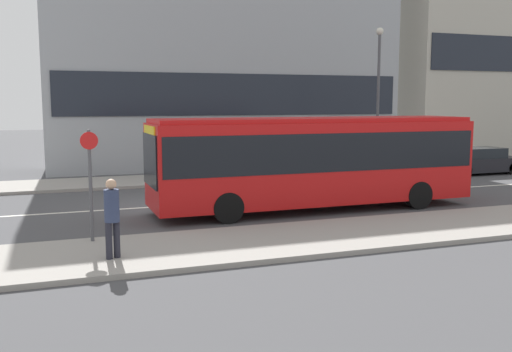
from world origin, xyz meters
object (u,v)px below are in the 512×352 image
(parked_car_1, at_px, (479,161))
(pedestrian_near_stop, at_px, (112,213))
(parked_car_0, at_px, (392,165))
(bus_stop_sign, at_px, (90,177))
(city_bus, at_px, (314,157))
(street_lamp, at_px, (378,85))

(parked_car_1, distance_m, pedestrian_near_stop, 21.91)
(parked_car_0, distance_m, bus_stop_sign, 16.81)
(city_bus, distance_m, parked_car_0, 9.19)
(parked_car_0, bearing_deg, bus_stop_sign, -149.86)
(city_bus, height_order, bus_stop_sign, city_bus)
(parked_car_0, distance_m, street_lamp, 4.07)
(parked_car_1, xyz_separation_m, bus_stop_sign, (-19.67, -8.42, 1.15))
(parked_car_0, relative_size, parked_car_1, 0.95)
(pedestrian_near_stop, relative_size, street_lamp, 0.26)
(parked_car_0, height_order, street_lamp, street_lamp)
(city_bus, relative_size, bus_stop_sign, 3.91)
(parked_car_0, bearing_deg, parked_car_1, 0.03)
(parked_car_1, xyz_separation_m, street_lamp, (-5.17, 1.41, 3.82))
(parked_car_1, bearing_deg, street_lamp, 164.74)
(parked_car_1, relative_size, bus_stop_sign, 1.64)
(pedestrian_near_stop, bearing_deg, street_lamp, -163.83)
(pedestrian_near_stop, height_order, bus_stop_sign, bus_stop_sign)
(pedestrian_near_stop, bearing_deg, parked_car_0, -167.41)
(city_bus, distance_m, pedestrian_near_stop, 8.46)
(parked_car_1, bearing_deg, parked_car_0, -179.97)
(parked_car_1, relative_size, street_lamp, 0.65)
(pedestrian_near_stop, distance_m, bus_stop_sign, 1.96)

